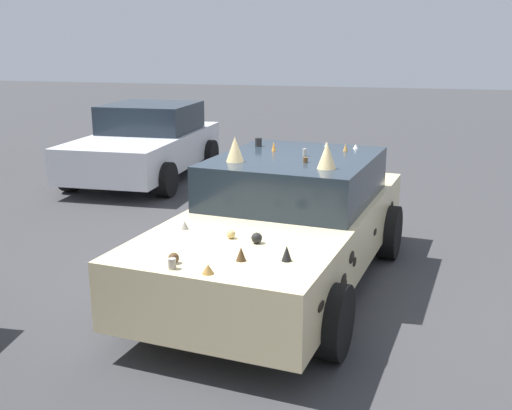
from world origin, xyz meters
TOP-DOWN VIEW (x-y plane):
  - ground_plane at (0.00, 0.00)m, footprint 60.00×60.00m
  - art_car_decorated at (0.09, -0.01)m, footprint 4.55×2.48m
  - parked_sedan_row_back_center at (4.71, 3.72)m, footprint 4.04×2.11m

SIDE VIEW (x-z plane):
  - ground_plane at x=0.00m, z-range 0.00..0.00m
  - parked_sedan_row_back_center at x=4.71m, z-range -0.02..1.41m
  - art_car_decorated at x=0.09m, z-range -0.12..1.53m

